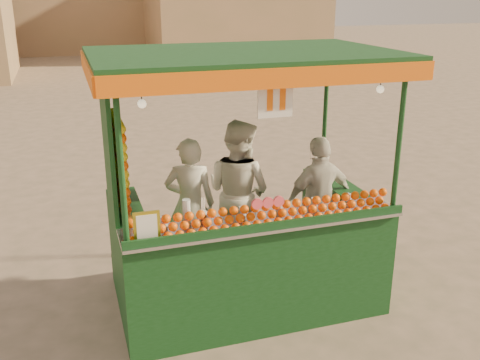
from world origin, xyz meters
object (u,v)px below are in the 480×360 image
object	(u,v)px
vendor_left	(190,204)
vendor_middle	(238,191)
juice_cart	(240,230)
vendor_right	(319,201)

from	to	relation	value
vendor_left	vendor_middle	world-z (taller)	vendor_middle
vendor_middle	juice_cart	bearing A→B (deg)	128.12
juice_cart	vendor_right	xyz separation A→B (m)	(1.00, 0.10, 0.18)
vendor_middle	vendor_right	world-z (taller)	vendor_middle
juice_cart	vendor_right	distance (m)	1.02
vendor_left	vendor_right	xyz separation A→B (m)	(1.46, -0.34, -0.01)
vendor_left	vendor_right	distance (m)	1.50
vendor_middle	vendor_left	bearing A→B (deg)	56.71
vendor_right	vendor_middle	bearing A→B (deg)	-30.78
juice_cart	vendor_middle	world-z (taller)	juice_cart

